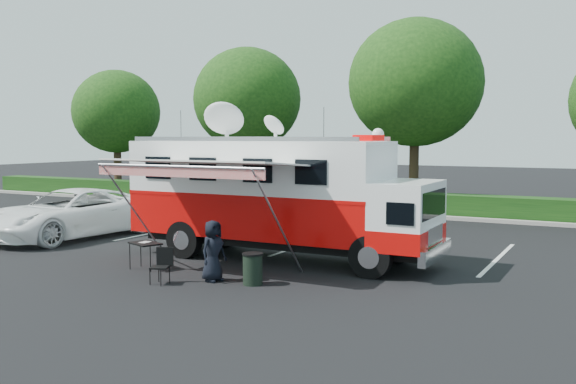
% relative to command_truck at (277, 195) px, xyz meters
% --- Properties ---
extents(ground_plane, '(120.00, 120.00, 0.00)m').
position_rel_command_truck_xyz_m(ground_plane, '(0.08, 0.00, -1.85)').
color(ground_plane, black).
rests_on(ground_plane, ground).
extents(back_border, '(60.00, 6.14, 8.87)m').
position_rel_command_truck_xyz_m(back_border, '(1.22, 12.90, 3.15)').
color(back_border, '#9E998E').
rests_on(back_border, ground_plane).
extents(stall_lines, '(24.12, 5.50, 0.01)m').
position_rel_command_truck_xyz_m(stall_lines, '(-0.42, 3.00, -1.85)').
color(stall_lines, silver).
rests_on(stall_lines, ground_plane).
extents(command_truck, '(9.01, 2.48, 4.33)m').
position_rel_command_truck_xyz_m(command_truck, '(0.00, 0.00, 0.00)').
color(command_truck, black).
rests_on(command_truck, ground_plane).
extents(awning, '(4.92, 2.55, 2.97)m').
position_rel_command_truck_xyz_m(awning, '(-0.81, -2.57, 0.93)').
color(awning, white).
rests_on(awning, ground_plane).
extents(white_suv, '(3.38, 6.32, 1.69)m').
position_rel_command_truck_xyz_m(white_suv, '(-8.23, 0.08, -1.85)').
color(white_suv, white).
rests_on(white_suv, ground_plane).
extents(person, '(0.60, 0.80, 1.49)m').
position_rel_command_truck_xyz_m(person, '(-0.05, -3.17, -1.85)').
color(person, black).
rests_on(person, ground_plane).
extents(folding_table, '(1.00, 0.86, 0.72)m').
position_rel_command_truck_xyz_m(folding_table, '(-2.44, -2.83, -1.19)').
color(folding_table, black).
rests_on(folding_table, ground_plane).
extents(folding_chair, '(0.54, 0.57, 0.86)m').
position_rel_command_truck_xyz_m(folding_chair, '(-1.00, -3.92, -1.35)').
color(folding_chair, black).
rests_on(folding_chair, ground_plane).
extents(trash_bin, '(0.50, 0.50, 0.76)m').
position_rel_command_truck_xyz_m(trash_bin, '(0.99, -3.03, -1.47)').
color(trash_bin, black).
rests_on(trash_bin, ground_plane).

